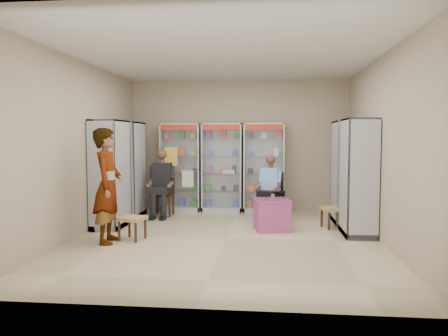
# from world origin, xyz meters

# --- Properties ---
(floor) EXTENTS (6.00, 6.00, 0.00)m
(floor) POSITION_xyz_m (0.00, 0.00, 0.00)
(floor) COLOR tan
(floor) RESTS_ON ground
(room_shell) EXTENTS (5.02, 6.02, 3.01)m
(room_shell) POSITION_xyz_m (0.00, 0.00, 1.97)
(room_shell) COLOR tan
(room_shell) RESTS_ON ground
(cabinet_back_left) EXTENTS (0.90, 0.50, 2.00)m
(cabinet_back_left) POSITION_xyz_m (-1.30, 2.73, 1.00)
(cabinet_back_left) COLOR #AFB1B7
(cabinet_back_left) RESTS_ON floor
(cabinet_back_mid) EXTENTS (0.90, 0.50, 2.00)m
(cabinet_back_mid) POSITION_xyz_m (-0.35, 2.73, 1.00)
(cabinet_back_mid) COLOR silver
(cabinet_back_mid) RESTS_ON floor
(cabinet_back_right) EXTENTS (0.90, 0.50, 2.00)m
(cabinet_back_right) POSITION_xyz_m (0.60, 2.73, 1.00)
(cabinet_back_right) COLOR #ABADB2
(cabinet_back_right) RESTS_ON floor
(cabinet_right_far) EXTENTS (0.90, 0.50, 2.00)m
(cabinet_right_far) POSITION_xyz_m (2.23, 1.60, 1.00)
(cabinet_right_far) COLOR silver
(cabinet_right_far) RESTS_ON floor
(cabinet_right_near) EXTENTS (0.90, 0.50, 2.00)m
(cabinet_right_near) POSITION_xyz_m (2.23, 0.50, 1.00)
(cabinet_right_near) COLOR #B2B6BA
(cabinet_right_near) RESTS_ON floor
(cabinet_left_far) EXTENTS (0.90, 0.50, 2.00)m
(cabinet_left_far) POSITION_xyz_m (-2.23, 1.80, 1.00)
(cabinet_left_far) COLOR #A0A2A7
(cabinet_left_far) RESTS_ON floor
(cabinet_left_near) EXTENTS (0.90, 0.50, 2.00)m
(cabinet_left_near) POSITION_xyz_m (-2.23, 0.70, 1.00)
(cabinet_left_near) COLOR #B0B2B7
(cabinet_left_near) RESTS_ON floor
(wooden_chair) EXTENTS (0.42, 0.42, 0.94)m
(wooden_chair) POSITION_xyz_m (-1.55, 2.00, 0.47)
(wooden_chair) COLOR black
(wooden_chair) RESTS_ON floor
(seated_customer) EXTENTS (0.44, 0.60, 1.34)m
(seated_customer) POSITION_xyz_m (-1.55, 1.95, 0.67)
(seated_customer) COLOR black
(seated_customer) RESTS_ON floor
(office_chair) EXTENTS (0.69, 0.69, 0.98)m
(office_chair) POSITION_xyz_m (0.75, 1.69, 0.49)
(office_chair) COLOR black
(office_chair) RESTS_ON floor
(seated_shopkeeper) EXTENTS (0.59, 0.68, 1.24)m
(seated_shopkeeper) POSITION_xyz_m (0.75, 1.64, 0.62)
(seated_shopkeeper) COLOR #6597C9
(seated_shopkeeper) RESTS_ON floor
(pink_trunk) EXTENTS (0.69, 0.67, 0.57)m
(pink_trunk) POSITION_xyz_m (0.77, 0.74, 0.28)
(pink_trunk) COLOR #BD4B90
(pink_trunk) RESTS_ON floor
(tea_glass) EXTENTS (0.07, 0.07, 0.09)m
(tea_glass) POSITION_xyz_m (0.78, 0.73, 0.61)
(tea_glass) COLOR #571807
(tea_glass) RESTS_ON pink_trunk
(woven_stool_a) EXTENTS (0.49, 0.49, 0.39)m
(woven_stool_a) POSITION_xyz_m (1.90, 1.04, 0.20)
(woven_stool_a) COLOR olive
(woven_stool_a) RESTS_ON floor
(woven_stool_b) EXTENTS (0.46, 0.46, 0.38)m
(woven_stool_b) POSITION_xyz_m (-1.52, -0.24, 0.19)
(woven_stool_b) COLOR #B4874B
(woven_stool_b) RESTS_ON floor
(standing_man) EXTENTS (0.50, 0.71, 1.83)m
(standing_man) POSITION_xyz_m (-1.84, -0.45, 0.92)
(standing_man) COLOR gray
(standing_man) RESTS_ON floor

